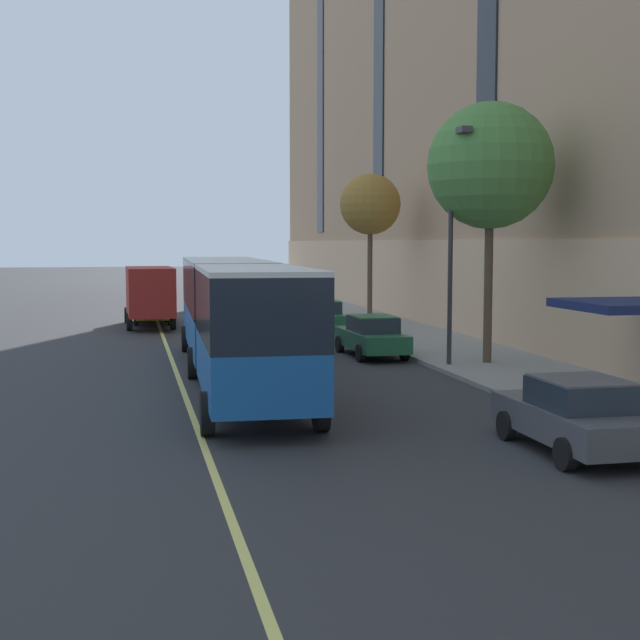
# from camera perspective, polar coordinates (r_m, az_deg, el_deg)

# --- Properties ---
(ground_plane) EXTENTS (260.00, 260.00, 0.00)m
(ground_plane) POSITION_cam_1_polar(r_m,az_deg,el_deg) (28.00, -4.96, -3.86)
(ground_plane) COLOR #303033
(sidewalk) EXTENTS (4.84, 160.00, 0.15)m
(sidewalk) POSITION_cam_1_polar(r_m,az_deg,el_deg) (33.18, 10.04, -2.39)
(sidewalk) COLOR gray
(sidewalk) RESTS_ON ground
(city_bus) EXTENTS (3.40, 18.98, 3.70)m
(city_bus) POSITION_cam_1_polar(r_m,az_deg,el_deg) (27.79, -5.51, 0.51)
(city_bus) COLOR #19569E
(city_bus) RESTS_ON ground
(parked_car_darkgray_0) EXTENTS (2.03, 4.34, 1.56)m
(parked_car_darkgray_0) POSITION_cam_1_polar(r_m,az_deg,el_deg) (19.04, 16.09, -5.87)
(parked_car_darkgray_0) COLOR #4C4C51
(parked_car_darkgray_0) RESTS_ON ground
(parked_car_green_1) EXTENTS (1.99, 4.34, 1.56)m
(parked_car_green_1) POSITION_cam_1_polar(r_m,az_deg,el_deg) (42.16, 0.13, 0.22)
(parked_car_green_1) COLOR #23603D
(parked_car_green_1) RESTS_ON ground
(parked_car_white_2) EXTENTS (1.90, 4.66, 1.56)m
(parked_car_white_2) POSITION_cam_1_polar(r_m,az_deg,el_deg) (51.46, -2.28, 1.09)
(parked_car_white_2) COLOR silver
(parked_car_white_2) RESTS_ON ground
(parked_car_green_3) EXTENTS (1.98, 4.76, 1.56)m
(parked_car_green_3) POSITION_cam_1_polar(r_m,az_deg,el_deg) (33.57, 3.31, -1.02)
(parked_car_green_3) COLOR #23603D
(parked_car_green_3) RESTS_ON ground
(parked_car_darkgray_6) EXTENTS (2.00, 4.28, 1.56)m
(parked_car_darkgray_6) POSITION_cam_1_polar(r_m,az_deg,el_deg) (61.94, -3.98, 1.75)
(parked_car_darkgray_6) COLOR #4C4C51
(parked_car_darkgray_6) RESTS_ON ground
(box_truck) EXTENTS (2.49, 7.03, 3.05)m
(box_truck) POSITION_cam_1_polar(r_m,az_deg,el_deg) (45.52, -10.87, 1.69)
(box_truck) COLOR maroon
(box_truck) RESTS_ON ground
(taxi_cab) EXTENTS (1.91, 4.45, 1.56)m
(taxi_cab) POSITION_cam_1_polar(r_m,az_deg,el_deg) (48.05, -10.70, 0.72)
(taxi_cab) COLOR yellow
(taxi_cab) RESTS_ON ground
(street_tree_mid_block) EXTENTS (4.31, 4.31, 8.90)m
(street_tree_mid_block) POSITION_cam_1_polar(r_m,az_deg,el_deg) (31.25, 10.84, 9.64)
(street_tree_mid_block) COLOR brown
(street_tree_mid_block) RESTS_ON sidewalk
(street_tree_far_uptown) EXTENTS (3.10, 3.10, 7.62)m
(street_tree_far_uptown) POSITION_cam_1_polar(r_m,az_deg,el_deg) (45.73, 3.23, 7.36)
(street_tree_far_uptown) COLOR brown
(street_tree_far_uptown) RESTS_ON sidewalk
(street_lamp) EXTENTS (0.36, 1.48, 7.91)m
(street_lamp) POSITION_cam_1_polar(r_m,az_deg,el_deg) (30.25, 8.51, 6.09)
(street_lamp) COLOR #2D2D30
(street_lamp) RESTS_ON sidewalk
(lane_centerline) EXTENTS (0.16, 140.00, 0.01)m
(lane_centerline) POSITION_cam_1_polar(r_m,az_deg,el_deg) (30.80, -9.26, -3.09)
(lane_centerline) COLOR #E0D66B
(lane_centerline) RESTS_ON ground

